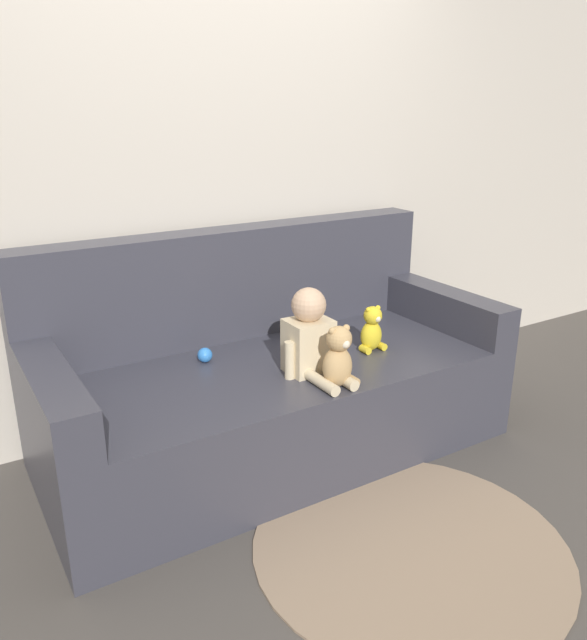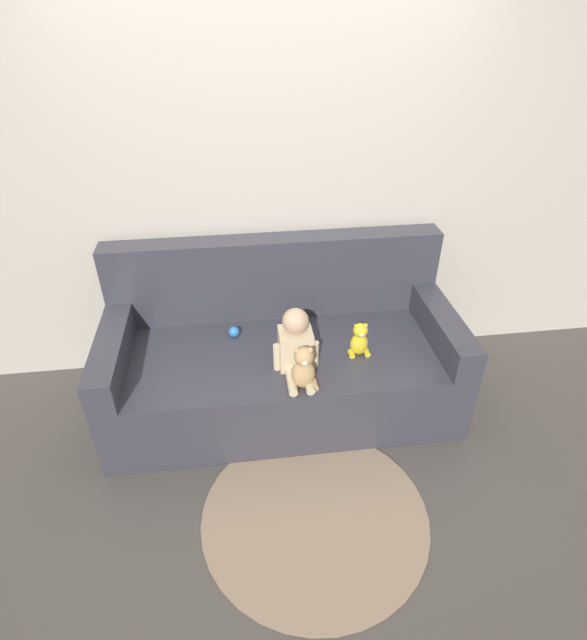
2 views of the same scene
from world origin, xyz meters
TOP-DOWN VIEW (x-y plane):
  - ground_plane at (0.00, 0.00)m, footprint 12.00×12.00m
  - wall_back at (0.00, 0.57)m, footprint 8.00×0.05m
  - couch at (0.00, 0.07)m, footprint 2.16×0.98m
  - person_baby at (0.06, -0.20)m, footprint 0.27×0.36m
  - teddy_bear_brown at (0.08, -0.39)m, footprint 0.16×0.12m
  - plush_toy_side at (0.45, -0.14)m, footprint 0.13×0.10m
  - toy_ball at (-0.29, 0.15)m, footprint 0.07×0.07m
  - floor_rug at (0.07, -0.89)m, footprint 1.20×1.20m

SIDE VIEW (x-z plane):
  - ground_plane at x=0.00m, z-range 0.00..0.00m
  - floor_rug at x=0.07m, z-range 0.00..0.01m
  - couch at x=0.00m, z-range -0.17..0.85m
  - toy_ball at x=-0.29m, z-range 0.47..0.54m
  - plush_toy_side at x=0.45m, z-range 0.46..0.68m
  - teddy_bear_brown at x=0.08m, z-range 0.46..0.73m
  - person_baby at x=0.06m, z-range 0.44..0.82m
  - wall_back at x=0.00m, z-range 0.00..2.60m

